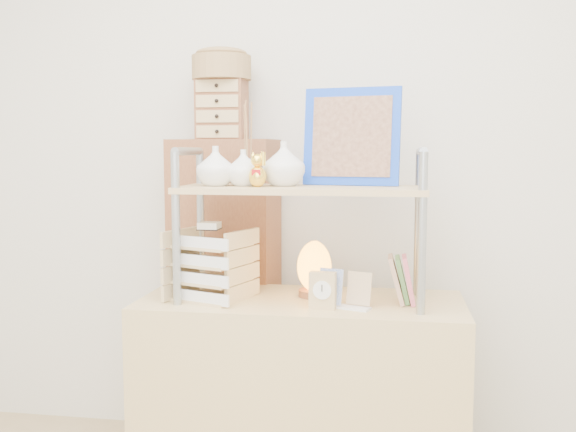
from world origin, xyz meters
name	(u,v)px	position (x,y,z in m)	size (l,w,h in m)	color
desk	(301,396)	(0.00, 1.20, 0.38)	(1.20, 0.50, 0.75)	tan
cabinet	(225,294)	(-0.39, 1.57, 0.68)	(0.45, 0.24, 1.35)	brown
hutch	(290,179)	(-0.04, 1.21, 1.20)	(0.90, 0.34, 0.79)	#949BA1
letter_tray	(210,269)	(-0.33, 1.15, 0.87)	(0.30, 0.30, 0.29)	tan
salt_lamp	(314,268)	(0.04, 1.26, 0.86)	(0.14, 0.13, 0.21)	brown
desk_clock	(323,290)	(0.09, 1.07, 0.82)	(0.10, 0.05, 0.13)	tan
postcard_stand	(344,297)	(0.17, 1.10, 0.79)	(0.20, 0.11, 0.14)	white
drawer_chest	(222,110)	(-0.39, 1.55, 1.48)	(0.20, 0.16, 0.25)	brown
woven_basket	(222,68)	(-0.39, 1.55, 1.65)	(0.25, 0.25, 0.10)	olive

